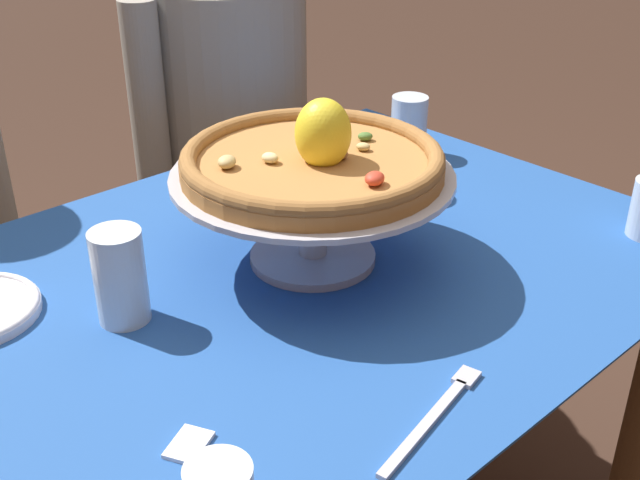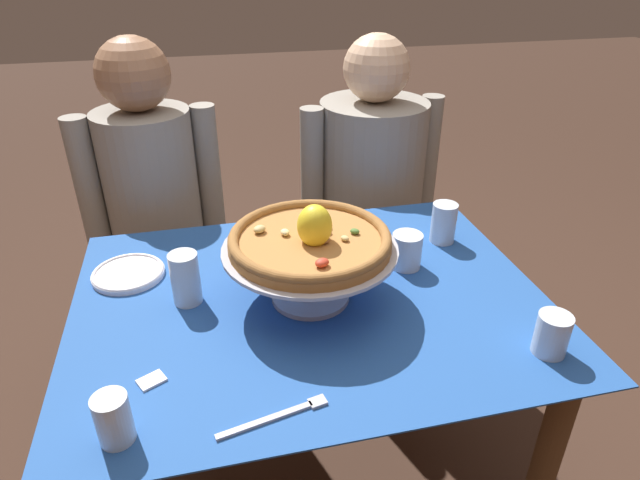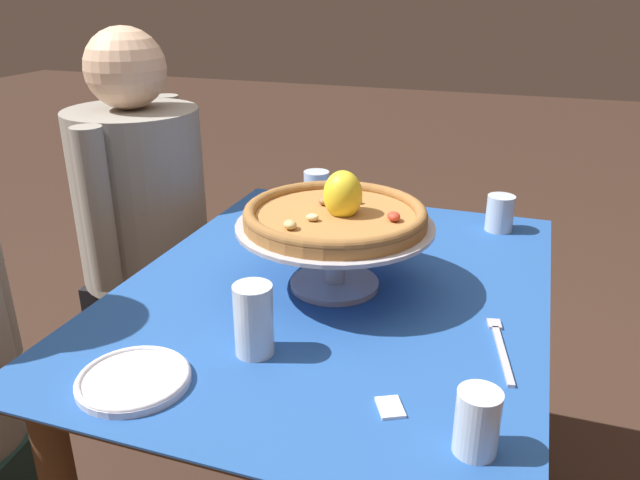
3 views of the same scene
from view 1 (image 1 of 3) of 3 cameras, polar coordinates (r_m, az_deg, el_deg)
The scene contains 9 objects.
dining_table at distance 1.22m, azimuth -0.50°, elevation -6.26°, with size 1.10×0.85×0.72m.
pizza_stand at distance 1.11m, azimuth -0.67°, elevation 3.01°, with size 0.40×0.40×0.14m.
pizza at distance 1.08m, azimuth -0.60°, elevation 5.91°, with size 0.36×0.36×0.11m.
water_glass_back_right at distance 1.52m, azimuth 6.45°, elevation 8.04°, with size 0.07×0.07×0.11m.
water_glass_side_left at distance 1.02m, azimuth -14.27°, elevation -2.89°, with size 0.07×0.07×0.13m.
water_glass_side_right at distance 1.36m, azimuth 5.59°, elevation 5.12°, with size 0.08×0.08×0.09m.
dinner_fork at distance 0.88m, azimuth 8.43°, elevation -12.30°, with size 0.21×0.06×0.01m.
sugar_packet at distance 0.85m, azimuth -9.49°, elevation -14.44°, with size 0.05×0.04×0.01m, color white.
diner_right at distance 1.94m, azimuth -6.63°, elevation 7.03°, with size 0.54×0.42×1.20m.
Camera 1 is at (-0.67, -0.74, 1.29)m, focal length 44.13 mm.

